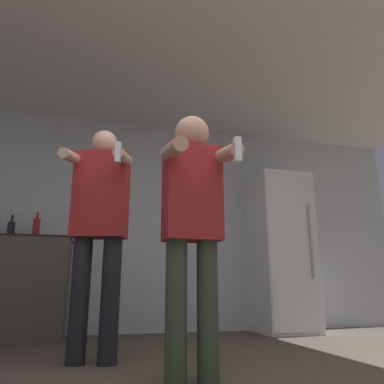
{
  "coord_description": "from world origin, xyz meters",
  "views": [
    {
      "loc": [
        -0.54,
        -1.43,
        0.5
      ],
      "look_at": [
        0.01,
        0.69,
        1.06
      ],
      "focal_mm": 35.0,
      "sensor_mm": 36.0,
      "label": 1
    }
  ],
  "objects_px": {
    "person_woman_foreground": "(193,216)",
    "person_man_side": "(99,222)",
    "bottle_green_wine": "(36,228)",
    "bottle_short_whiskey": "(11,229)",
    "refrigerator": "(280,251)"
  },
  "relations": [
    {
      "from": "refrigerator",
      "to": "bottle_green_wine",
      "type": "relative_size",
      "value": 6.48
    },
    {
      "from": "bottle_short_whiskey",
      "to": "person_man_side",
      "type": "distance_m",
      "value": 1.69
    },
    {
      "from": "bottle_green_wine",
      "to": "bottle_short_whiskey",
      "type": "xyz_separation_m",
      "value": [
        -0.24,
        0.0,
        -0.02
      ]
    },
    {
      "from": "bottle_short_whiskey",
      "to": "person_man_side",
      "type": "height_order",
      "value": "person_man_side"
    },
    {
      "from": "person_woman_foreground",
      "to": "person_man_side",
      "type": "relative_size",
      "value": 0.92
    },
    {
      "from": "bottle_short_whiskey",
      "to": "bottle_green_wine",
      "type": "bearing_deg",
      "value": 0.0
    },
    {
      "from": "bottle_short_whiskey",
      "to": "refrigerator",
      "type": "bearing_deg",
      "value": -1.4
    },
    {
      "from": "bottle_green_wine",
      "to": "person_man_side",
      "type": "xyz_separation_m",
      "value": [
        0.63,
        -1.44,
        -0.15
      ]
    },
    {
      "from": "person_woman_foreground",
      "to": "bottle_green_wine",
      "type": "bearing_deg",
      "value": 118.88
    },
    {
      "from": "bottle_green_wine",
      "to": "person_man_side",
      "type": "relative_size",
      "value": 0.17
    },
    {
      "from": "bottle_short_whiskey",
      "to": "person_woman_foreground",
      "type": "xyz_separation_m",
      "value": [
        1.41,
        -2.11,
        -0.18
      ]
    },
    {
      "from": "bottle_green_wine",
      "to": "person_man_side",
      "type": "height_order",
      "value": "person_man_side"
    },
    {
      "from": "refrigerator",
      "to": "bottle_green_wine",
      "type": "height_order",
      "value": "refrigerator"
    },
    {
      "from": "bottle_green_wine",
      "to": "person_man_side",
      "type": "bearing_deg",
      "value": -66.26
    },
    {
      "from": "person_woman_foreground",
      "to": "person_man_side",
      "type": "distance_m",
      "value": 0.85
    }
  ]
}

